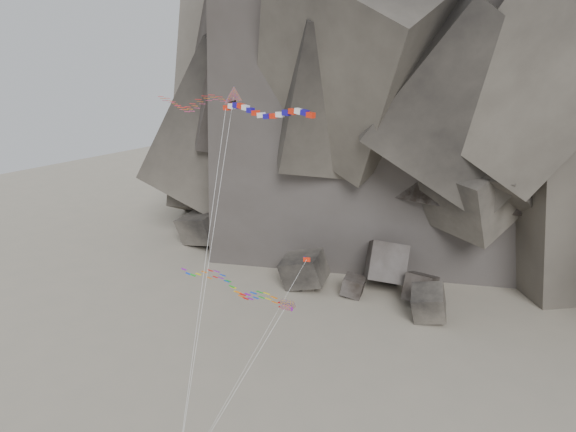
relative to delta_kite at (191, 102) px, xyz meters
The scene contains 7 objects.
ground 32.37m from the delta_kite, 22.87° to the right, with size 260.00×260.00×0.00m, color gray.
headland 67.38m from the delta_kite, 80.63° to the left, with size 110.00×70.00×84.00m, color #5B544B, non-canonical shape.
boulder_field 42.15m from the delta_kite, 78.52° to the left, with size 85.36×16.20×9.68m.
delta_kite is the anchor object (origin of this frame).
banner_kite 11.14m from the delta_kite, 14.54° to the right, with size 10.43×14.26×29.10m.
parafoil_kite 18.14m from the delta_kite, 33.32° to the right, with size 14.01×10.49×14.37m.
pennant_kite 21.24m from the delta_kite, 17.66° to the right, with size 3.91×13.90×16.21m.
Camera 1 is at (27.52, -36.33, 35.17)m, focal length 35.00 mm.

